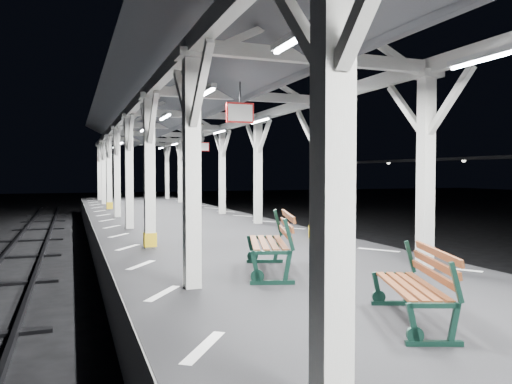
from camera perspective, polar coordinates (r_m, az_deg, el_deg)
ground at (r=9.90m, az=1.65°, el=-13.15°), size 120.00×120.00×0.00m
platform at (r=9.78m, az=1.65°, el=-10.33°), size 6.00×50.00×1.00m
hazard_stripes_left at (r=9.07m, az=-12.99°, el=-8.13°), size 1.00×48.00×0.01m
hazard_stripes_right at (r=10.84m, az=13.83°, el=-6.45°), size 1.00×48.00×0.01m
track_right at (r=12.59m, az=23.57°, el=-9.63°), size 2.20×60.00×0.16m
canopy at (r=9.73m, az=1.73°, el=13.73°), size 5.40×49.00×4.65m
bench_near at (r=5.73m, az=18.18°, el=-9.92°), size 1.04×1.59×0.81m
bench_mid at (r=8.12m, az=2.12°, el=-5.59°), size 1.18×1.92×0.98m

